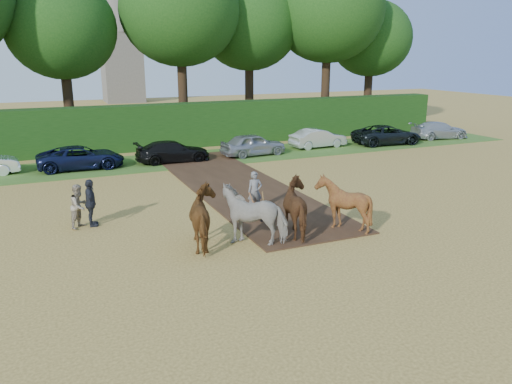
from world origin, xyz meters
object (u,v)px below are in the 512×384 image
parked_cars (234,146)px  spectator_far (91,203)px  plough_team (278,210)px  spectator_near (79,206)px

parked_cars → spectator_far: bearing=-133.3°
spectator_far → plough_team: bearing=-117.5°
parked_cars → spectator_near: bearing=-134.5°
spectator_near → parked_cars: 14.43m
spectator_near → spectator_far: 0.42m
spectator_far → parked_cars: (9.71, 10.31, -0.24)m
plough_team → parked_cars: size_ratio=0.17×
spectator_near → plough_team: size_ratio=0.25×
parked_cars → plough_team: bearing=-105.2°
spectator_far → plough_team: plough_team is taller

